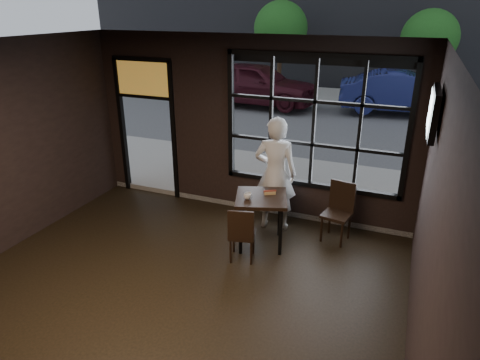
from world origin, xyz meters
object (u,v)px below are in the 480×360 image
at_px(man, 275,174).
at_px(navy_car, 404,92).
at_px(chair_near, 242,233).
at_px(cafe_table, 261,220).

relative_size(man, navy_car, 0.45).
bearing_deg(chair_near, cafe_table, -117.42).
distance_m(cafe_table, chair_near, 0.52).
bearing_deg(man, cafe_table, 81.36).
height_order(chair_near, man, man).
bearing_deg(navy_car, cafe_table, 162.63).
distance_m(cafe_table, navy_car, 10.32).
bearing_deg(cafe_table, chair_near, -121.58).
xyz_separation_m(cafe_table, navy_car, (1.66, 10.17, 0.39)).
xyz_separation_m(chair_near, man, (0.13, 1.17, 0.54)).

